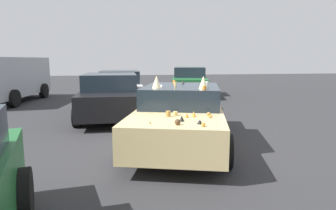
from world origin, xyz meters
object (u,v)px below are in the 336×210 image
at_px(parked_van_behind_right, 5,77).
at_px(parked_sedan_row_back_far, 120,86).
at_px(parked_sedan_behind_left, 189,81).
at_px(parked_sedan_near_left, 111,95).
at_px(art_car_decorated, 181,115).

xyz_separation_m(parked_van_behind_right, parked_sedan_row_back_far, (-0.95, -5.02, -0.41)).
bearing_deg(parked_sedan_behind_left, parked_sedan_near_left, -24.03).
distance_m(art_car_decorated, parked_van_behind_right, 10.01).
bearing_deg(parked_sedan_behind_left, parked_sedan_row_back_far, -48.08).
bearing_deg(parked_van_behind_right, parked_sedan_near_left, -123.63).
distance_m(parked_sedan_near_left, parked_sedan_behind_left, 6.69).
relative_size(parked_sedan_near_left, parked_sedan_behind_left, 1.03).
xyz_separation_m(art_car_decorated, parked_sedan_row_back_far, (6.75, 1.36, 0.05)).
xyz_separation_m(art_car_decorated, parked_sedan_behind_left, (8.84, -2.29, 0.08)).
relative_size(parked_van_behind_right, parked_sedan_behind_left, 1.16).
bearing_deg(parked_van_behind_right, parked_sedan_row_back_far, -92.30).
bearing_deg(parked_sedan_near_left, art_car_decorated, -153.48).
distance_m(art_car_decorated, parked_sedan_near_left, 3.82).
bearing_deg(parked_sedan_row_back_far, art_car_decorated, -168.32).
height_order(art_car_decorated, parked_sedan_near_left, art_car_decorated).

